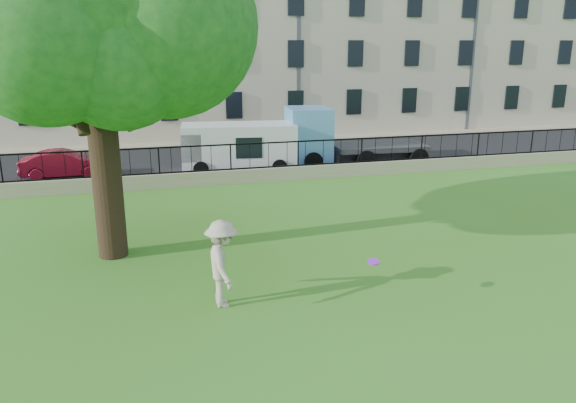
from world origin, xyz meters
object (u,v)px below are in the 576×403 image
object	(u,v)px
red_sedan	(65,164)
blue_truck	(356,136)
man	(222,264)
frisbee	(374,262)
tree	(86,2)
white_van	(239,147)

from	to	relation	value
red_sedan	blue_truck	bearing A→B (deg)	-92.39
man	frisbee	bearing A→B (deg)	-106.13
tree	blue_truck	world-z (taller)	tree
red_sedan	tree	bearing A→B (deg)	-167.45
tree	frisbee	world-z (taller)	tree
white_van	tree	bearing A→B (deg)	-112.21
red_sedan	white_van	world-z (taller)	white_van
frisbee	white_van	bearing A→B (deg)	91.98
blue_truck	frisbee	bearing A→B (deg)	-105.65
red_sedan	blue_truck	world-z (taller)	blue_truck
frisbee	blue_truck	distance (m)	15.72
tree	frisbee	size ratio (longest dim) A/B	38.21
frisbee	white_van	size ratio (longest dim) A/B	0.05
man	white_van	distance (m)	14.19
man	red_sedan	distance (m)	15.39
red_sedan	blue_truck	xyz separation A→B (m)	(13.70, -0.64, 0.81)
tree	blue_truck	distance (m)	16.06
man	white_van	world-z (taller)	white_van
tree	red_sedan	distance (m)	12.47
tree	frisbee	bearing A→B (deg)	-38.83
man	frisbee	size ratio (longest dim) A/B	7.61
red_sedan	blue_truck	distance (m)	13.74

